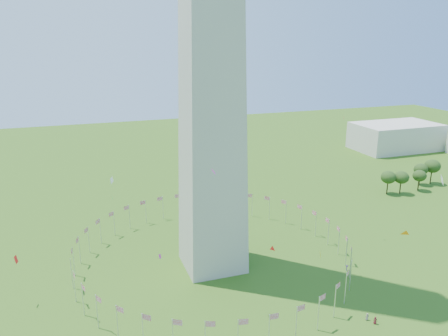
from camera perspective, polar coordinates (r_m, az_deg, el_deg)
The scene contains 4 objects.
flag_ring at distance 132.93m, azimuth -1.51°, elevation -10.78°, with size 80.24×80.24×9.00m.
gov_building_east_a at distance 288.04m, azimuth 21.48°, elevation 3.86°, with size 50.00×30.00×16.00m, color beige.
kites_aloft at distance 106.12m, azimuth 8.84°, elevation -8.09°, with size 114.77×73.47×33.16m.
tree_line_east at distance 218.80m, azimuth 24.88°, elevation -1.09°, with size 53.31×15.69×11.38m.
Camera 1 is at (-35.64, -62.61, 65.48)m, focal length 35.00 mm.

